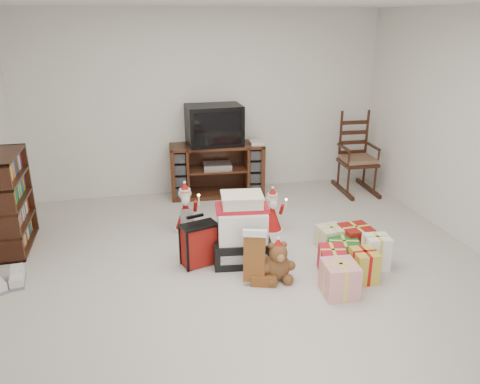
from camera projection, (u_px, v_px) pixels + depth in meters
name	position (u px, v px, depth m)	size (l,w,h in m)	color
room	(250.00, 151.00, 4.17)	(5.01, 5.01, 2.51)	beige
tv_stand	(217.00, 170.00, 6.54)	(1.32, 0.56, 0.74)	#401E12
bookshelf	(12.00, 203.00, 5.00)	(0.29, 0.86, 1.05)	#351B0E
rocking_chair	(356.00, 163.00, 6.73)	(0.51, 0.81, 1.18)	#351B0E
gift_pile	(242.00, 233.00, 4.73)	(0.62, 0.49, 0.72)	black
red_suitcase	(199.00, 244.00, 4.70)	(0.38, 0.27, 0.52)	maroon
stocking	(254.00, 257.00, 4.34)	(0.26, 0.11, 0.55)	#0C7018
teddy_bear	(277.00, 263.00, 4.44)	(0.26, 0.23, 0.39)	brown
santa_figurine	(272.00, 215.00, 5.44)	(0.27, 0.25, 0.55)	#A01411
mrs_claus_figurine	(186.00, 212.00, 5.47)	(0.29, 0.28, 0.60)	#A01411
sneaker_pair	(7.00, 281.00, 4.36)	(0.40, 0.32, 0.11)	silver
gift_cluster	(348.00, 254.00, 4.69)	(0.79, 1.15, 0.27)	#B21423
crt_television	(214.00, 125.00, 6.34)	(0.75, 0.55, 0.54)	black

